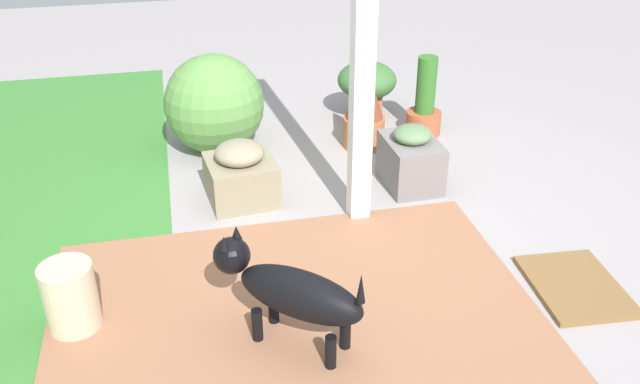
# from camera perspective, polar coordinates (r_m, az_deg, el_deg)

# --- Properties ---
(ground_plane) EXTENTS (12.00, 12.00, 0.00)m
(ground_plane) POSITION_cam_1_polar(r_m,az_deg,el_deg) (4.05, 2.05, -3.47)
(ground_plane) COLOR #9B9394
(brick_path) EXTENTS (1.80, 2.40, 0.02)m
(brick_path) POSITION_cam_1_polar(r_m,az_deg,el_deg) (3.41, -1.98, -10.54)
(brick_path) COLOR #9A6548
(brick_path) RESTS_ON ground
(porch_pillar) EXTENTS (0.12, 0.12, 2.41)m
(porch_pillar) POSITION_cam_1_polar(r_m,az_deg,el_deg) (3.75, 3.70, 13.97)
(porch_pillar) COLOR white
(porch_pillar) RESTS_ON ground
(stone_planter_nearest) EXTENTS (0.46, 0.34, 0.43)m
(stone_planter_nearest) POSITION_cam_1_polar(r_m,az_deg,el_deg) (4.52, 7.61, 2.74)
(stone_planter_nearest) COLOR slate
(stone_planter_nearest) RESTS_ON ground
(stone_planter_mid) EXTENTS (0.46, 0.46, 0.40)m
(stone_planter_mid) POSITION_cam_1_polar(r_m,az_deg,el_deg) (4.34, -6.65, 1.48)
(stone_planter_mid) COLOR gray
(stone_planter_mid) RESTS_ON ground
(round_shrub) EXTENTS (0.72, 0.72, 0.72)m
(round_shrub) POSITION_cam_1_polar(r_m,az_deg,el_deg) (4.97, -8.84, 7.30)
(round_shrub) COLOR #5A8D44
(round_shrub) RESTS_ON ground
(terracotta_pot_spiky) EXTENTS (0.31, 0.31, 0.65)m
(terracotta_pot_spiky) POSITION_cam_1_polar(r_m,az_deg,el_deg) (5.00, 3.74, 7.09)
(terracotta_pot_spiky) COLOR #AF6039
(terracotta_pot_spiky) RESTS_ON ground
(terracotta_pot_tall) EXTENTS (0.27, 0.27, 0.61)m
(terracotta_pot_tall) POSITION_cam_1_polar(r_m,az_deg,el_deg) (5.29, 8.75, 7.07)
(terracotta_pot_tall) COLOR #A95232
(terracotta_pot_tall) RESTS_ON ground
(terracotta_pot_broad) EXTENTS (0.47, 0.47, 0.47)m
(terracotta_pot_broad) POSITION_cam_1_polar(r_m,az_deg,el_deg) (5.50, 3.94, 8.94)
(terracotta_pot_broad) COLOR #BA6E4C
(terracotta_pot_broad) RESTS_ON ground
(dog) EXTENTS (0.61, 0.67, 0.53)m
(dog) POSITION_cam_1_polar(r_m,az_deg,el_deg) (3.10, -2.56, -8.19)
(dog) COLOR black
(dog) RESTS_ON ground
(ceramic_urn) EXTENTS (0.25, 0.25, 0.36)m
(ceramic_urn) POSITION_cam_1_polar(r_m,az_deg,el_deg) (3.47, -20.16, -8.34)
(ceramic_urn) COLOR beige
(ceramic_urn) RESTS_ON ground
(doormat) EXTENTS (0.61, 0.49, 0.03)m
(doormat) POSITION_cam_1_polar(r_m,az_deg,el_deg) (3.85, 20.60, -7.38)
(doormat) COLOR brown
(doormat) RESTS_ON ground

